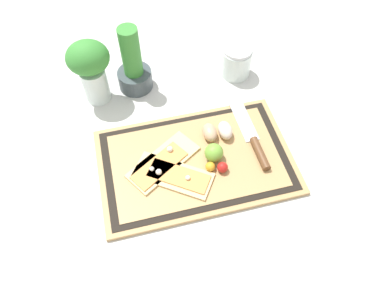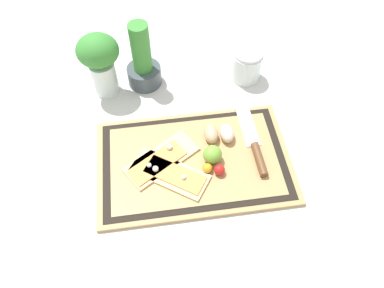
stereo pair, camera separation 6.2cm
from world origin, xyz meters
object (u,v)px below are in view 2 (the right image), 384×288
lime (212,154)px  cherry_tomato_yellow (207,168)px  sauce_jar (246,67)px  herb_glass (100,60)px  egg_pink (227,133)px  herb_pot (143,64)px  pizza_slice_far (161,159)px  egg_brown (211,134)px  cherry_tomato_red (219,170)px  pizza_slice_near (171,174)px  knife (256,148)px

lime → cherry_tomato_yellow: bearing=-119.6°
sauce_jar → herb_glass: herb_glass is taller
egg_pink → herb_pot: bearing=128.6°
egg_pink → lime: bearing=-127.4°
pizza_slice_far → sauce_jar: size_ratio=2.10×
egg_pink → lime: size_ratio=1.18×
herb_pot → herb_glass: (-0.12, -0.02, 0.05)m
herb_pot → sauce_jar: (0.32, -0.02, -0.03)m
egg_pink → herb_glass: bearing=143.6°
egg_brown → egg_pink: (0.04, -0.00, 0.00)m
cherry_tomato_red → sauce_jar: bearing=67.0°
cherry_tomato_yellow → herb_pot: (-0.14, 0.36, 0.05)m
herb_pot → egg_brown: bearing=-57.3°
pizza_slice_near → egg_pink: size_ratio=3.60×
egg_pink → herb_glass: size_ratio=0.29×
knife → herb_glass: bearing=143.3°
herb_pot → sauce_jar: size_ratio=2.11×
egg_brown → cherry_tomato_yellow: size_ratio=2.28×
pizza_slice_far → sauce_jar: sauce_jar is taller
cherry_tomato_yellow → pizza_slice_far: bearing=157.4°
knife → cherry_tomato_red: size_ratio=9.14×
pizza_slice_near → sauce_jar: 0.44m
pizza_slice_far → herb_pot: bearing=93.9°
pizza_slice_far → knife: pizza_slice_far is taller
cherry_tomato_red → sauce_jar: size_ratio=0.28×
pizza_slice_near → egg_brown: egg_brown is taller
herb_glass → pizza_slice_near: bearing=-64.6°
egg_pink → cherry_tomato_yellow: egg_pink is taller
cherry_tomato_yellow → sauce_jar: size_ratio=0.25×
lime → sauce_jar: size_ratio=0.49×
cherry_tomato_red → herb_glass: (-0.29, 0.35, 0.09)m
egg_brown → herb_pot: size_ratio=0.27×
egg_pink → herb_pot: herb_pot is taller
egg_brown → sauce_jar: 0.28m
egg_brown → egg_pink: same height
knife → cherry_tomato_yellow: size_ratio=10.16×
egg_brown → herb_pot: herb_pot is taller
pizza_slice_near → lime: lime is taller
cherry_tomato_red → herb_pot: (-0.17, 0.37, 0.05)m
egg_brown → pizza_slice_far: bearing=-159.3°
knife → egg_brown: (-0.11, 0.06, 0.01)m
lime → sauce_jar: sauce_jar is taller
cherry_tomato_yellow → herb_pot: 0.39m
egg_pink → lime: (-0.05, -0.07, 0.01)m
pizza_slice_far → herb_glass: bearing=115.5°
egg_brown → egg_pink: bearing=-4.3°
cherry_tomato_red → cherry_tomato_yellow: size_ratio=1.11×
egg_pink → sauce_jar: 0.26m
herb_pot → lime: bearing=-64.5°
knife → sauce_jar: 0.30m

